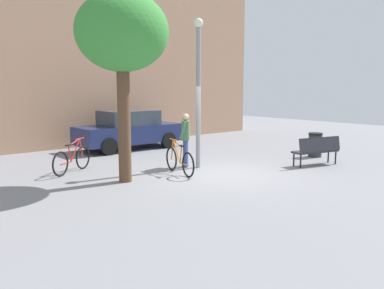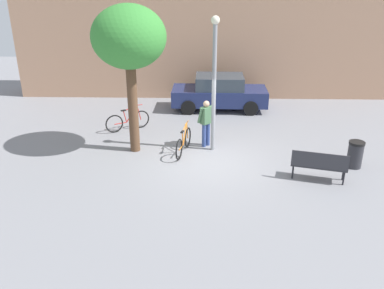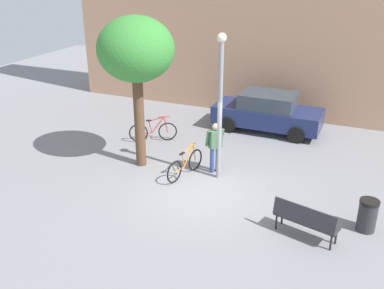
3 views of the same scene
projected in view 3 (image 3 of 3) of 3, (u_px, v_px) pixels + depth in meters
name	position (u px, v px, depth m)	size (l,w,h in m)	color
ground_plane	(201.00, 190.00, 13.08)	(36.00, 36.00, 0.00)	gray
lamppost	(220.00, 99.00, 12.84)	(0.28, 0.28, 4.50)	gray
person_by_lamppost	(215.00, 144.00, 13.84)	(0.58, 0.58, 1.67)	#334784
park_bench	(305.00, 219.00, 10.65)	(1.67, 0.87, 0.92)	#2D2D33
plaza_tree	(136.00, 51.00, 13.23)	(2.37, 2.37, 4.87)	brown
bicycle_orange	(185.00, 165.00, 13.81)	(0.46, 1.77, 0.97)	black
bicycle_red	(153.00, 131.00, 16.45)	(1.58, 0.97, 0.97)	black
parked_car_navy	(268.00, 112.00, 17.32)	(4.22, 1.86, 1.55)	navy
trash_bin	(367.00, 215.00, 11.00)	(0.49, 0.49, 0.86)	#2D2D33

